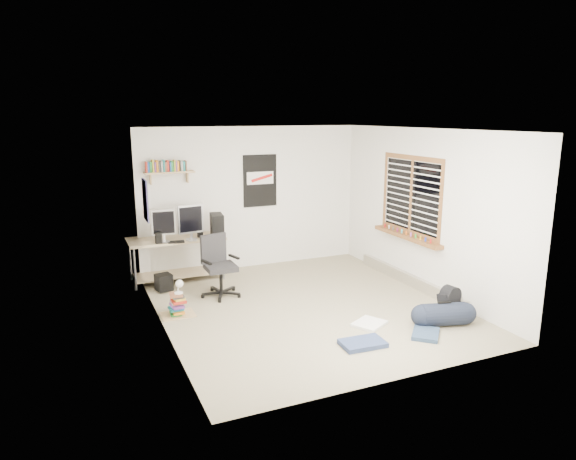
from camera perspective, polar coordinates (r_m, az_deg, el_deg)
name	(u,v)px	position (r m, az deg, el deg)	size (l,w,h in m)	color
floor	(306,307)	(7.44, 2.01, -8.57)	(4.00, 4.50, 0.01)	gray
ceiling	(307,129)	(6.94, 2.17, 11.13)	(4.00, 4.50, 0.01)	white
back_wall	(252,198)	(9.14, -4.04, 3.58)	(4.00, 0.01, 2.50)	silver
left_wall	(160,235)	(6.49, -14.08, -0.55)	(0.01, 4.50, 2.50)	silver
right_wall	(425,211)	(8.14, 14.94, 2.05)	(0.01, 4.50, 2.50)	silver
desk	(177,258)	(8.72, -12.25, -3.09)	(1.55, 0.68, 0.71)	#D1B091
monitor_left	(164,231)	(8.32, -13.65, -0.06)	(0.37, 0.09, 0.40)	#B1B1B6
monitor_right	(191,227)	(8.36, -10.72, 0.33)	(0.42, 0.10, 0.46)	#AAABAF
pc_tower	(217,226)	(8.46, -7.90, 0.42)	(0.19, 0.39, 0.41)	black
keyboard	(172,242)	(8.34, -12.75, -1.33)	(0.38, 0.13, 0.02)	black
speaker_left	(158,238)	(8.29, -14.20, -0.87)	(0.10, 0.10, 0.20)	black
speaker_right	(200,233)	(8.58, -9.75, -0.32)	(0.08, 0.08, 0.16)	black
office_chair	(221,265)	(7.79, -7.50, -3.85)	(0.61, 0.61, 0.94)	#242326
wall_shelf	(169,172)	(8.58, -13.04, 6.27)	(0.80, 0.22, 0.24)	tan
poster_back_wall	(260,181)	(9.12, -3.12, 5.48)	(0.62, 0.03, 0.92)	black
poster_left_wall	(145,200)	(7.62, -15.57, 3.21)	(0.02, 0.42, 0.60)	navy
window	(410,196)	(8.31, 13.44, 3.74)	(0.10, 1.50, 1.26)	brown
baseboard_heater	(406,278)	(8.62, 13.00, -5.22)	(0.08, 2.50, 0.18)	#B7B2A8
backpack	(450,306)	(7.24, 17.51, -8.07)	(0.27, 0.22, 0.36)	black
duffel_bag	(444,315)	(7.08, 16.90, -9.03)	(0.30, 0.30, 0.59)	black
tshirt	(369,324)	(6.91, 9.02, -10.24)	(0.40, 0.34, 0.04)	white
jeans_a	(363,343)	(6.33, 8.30, -12.35)	(0.52, 0.33, 0.06)	navy
jeans_b	(426,334)	(6.74, 15.05, -11.09)	(0.42, 0.31, 0.05)	navy
book_stack	(177,305)	(7.26, -12.19, -8.12)	(0.42, 0.34, 0.28)	brown
desk_lamp	(178,289)	(7.17, -12.09, -6.44)	(0.12, 0.19, 0.19)	silver
subwoofer	(164,282)	(8.27, -13.63, -5.66)	(0.23, 0.23, 0.26)	black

